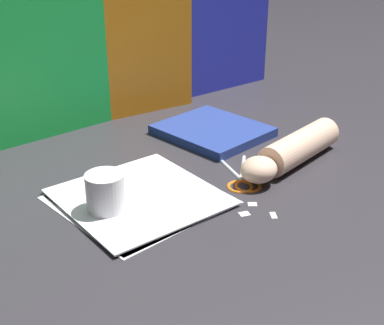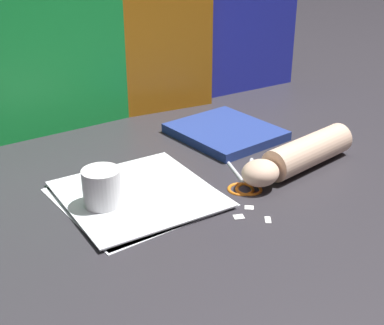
# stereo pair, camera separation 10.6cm
# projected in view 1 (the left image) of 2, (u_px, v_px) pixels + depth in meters

# --- Properties ---
(ground_plane) EXTENTS (6.00, 6.00, 0.00)m
(ground_plane) POSITION_uv_depth(u_px,v_px,m) (189.00, 180.00, 1.12)
(ground_plane) COLOR #2D2B30
(backdrop_panel_center) EXTENTS (0.59, 0.11, 0.48)m
(backdrop_panel_center) POSITION_uv_depth(u_px,v_px,m) (88.00, 33.00, 1.32)
(backdrop_panel_center) COLOR orange
(backdrop_panel_center) RESTS_ON ground_plane
(backdrop_panel_right) EXTENTS (0.75, 0.07, 0.57)m
(backdrop_panel_right) POSITION_uv_depth(u_px,v_px,m) (170.00, 2.00, 1.46)
(backdrop_panel_right) COLOR #2833D1
(backdrop_panel_right) RESTS_ON ground_plane
(paper_stack) EXTENTS (0.30, 0.30, 0.01)m
(paper_stack) POSITION_uv_depth(u_px,v_px,m) (139.00, 197.00, 1.05)
(paper_stack) COLOR white
(paper_stack) RESTS_ON ground_plane
(book_closed) EXTENTS (0.23, 0.26, 0.02)m
(book_closed) POSITION_uv_depth(u_px,v_px,m) (213.00, 131.00, 1.34)
(book_closed) COLOR navy
(book_closed) RESTS_ON ground_plane
(scissors) EXTENTS (0.15, 0.18, 0.01)m
(scissors) POSITION_uv_depth(u_px,v_px,m) (242.00, 179.00, 1.12)
(scissors) COLOR silver
(scissors) RESTS_ON ground_plane
(hand_forearm) EXTENTS (0.32, 0.11, 0.07)m
(hand_forearm) POSITION_uv_depth(u_px,v_px,m) (292.00, 151.00, 1.17)
(hand_forearm) COLOR beige
(hand_forearm) RESTS_ON ground_plane
(paper_scrap_near) EXTENTS (0.02, 0.02, 0.00)m
(paper_scrap_near) POSITION_uv_depth(u_px,v_px,m) (244.00, 214.00, 1.00)
(paper_scrap_near) COLOR white
(paper_scrap_near) RESTS_ON ground_plane
(paper_scrap_mid) EXTENTS (0.02, 0.02, 0.00)m
(paper_scrap_mid) POSITION_uv_depth(u_px,v_px,m) (273.00, 215.00, 0.99)
(paper_scrap_mid) COLOR white
(paper_scrap_mid) RESTS_ON ground_plane
(paper_scrap_far) EXTENTS (0.02, 0.02, 0.00)m
(paper_scrap_far) POSITION_uv_depth(u_px,v_px,m) (252.00, 204.00, 1.03)
(paper_scrap_far) COLOR white
(paper_scrap_far) RESTS_ON ground_plane
(mug) EXTENTS (0.07, 0.07, 0.08)m
(mug) POSITION_uv_depth(u_px,v_px,m) (105.00, 194.00, 0.98)
(mug) COLOR white
(mug) RESTS_ON ground_plane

